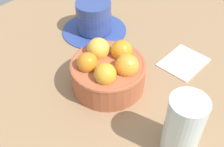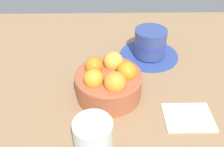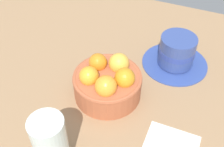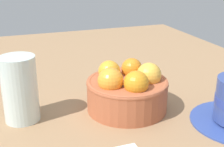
{
  "view_description": "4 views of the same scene",
  "coord_description": "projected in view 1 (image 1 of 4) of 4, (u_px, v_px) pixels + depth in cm",
  "views": [
    {
      "loc": [
        -29.7,
        -29.44,
        42.79
      ],
      "look_at": [
        -0.7,
        -1.77,
        4.84
      ],
      "focal_mm": 45.44,
      "sensor_mm": 36.0,
      "label": 1
    },
    {
      "loc": [
        -0.08,
        -43.82,
        40.24
      ],
      "look_at": [
        0.65,
        -1.41,
        7.34
      ],
      "focal_mm": 40.28,
      "sensor_mm": 36.0,
      "label": 2
    },
    {
      "loc": [
        17.96,
        -39.87,
        48.58
      ],
      "look_at": [
        0.93,
        0.39,
        6.62
      ],
      "focal_mm": 45.34,
      "sensor_mm": 36.0,
      "label": 3
    },
    {
      "loc": [
        49.57,
        -20.81,
        27.25
      ],
      "look_at": [
        -1.8,
        -2.38,
        6.88
      ],
      "focal_mm": 50.01,
      "sensor_mm": 36.0,
      "label": 4
    }
  ],
  "objects": [
    {
      "name": "terracotta_bowl",
      "position": [
        108.0,
        70.0,
        0.57
      ],
      "size": [
        15.27,
        15.27,
        9.14
      ],
      "color": "#AD5938",
      "rests_on": "ground_plane"
    },
    {
      "name": "ground_plane",
      "position": [
        108.0,
        91.0,
        0.61
      ],
      "size": [
        138.84,
        91.2,
        4.18
      ],
      "primitive_type": "cube",
      "color": "#997551"
    },
    {
      "name": "water_glass",
      "position": [
        183.0,
        126.0,
        0.45
      ],
      "size": [
        6.16,
        6.16,
        11.77
      ],
      "primitive_type": "cylinder",
      "color": "silver",
      "rests_on": "ground_plane"
    },
    {
      "name": "coffee_cup",
      "position": [
        94.0,
        19.0,
        0.72
      ],
      "size": [
        16.63,
        16.63,
        8.18
      ],
      "color": "#314894",
      "rests_on": "ground_plane"
    },
    {
      "name": "folded_napkin",
      "position": [
        184.0,
        62.0,
        0.65
      ],
      "size": [
        10.35,
        8.25,
        0.6
      ],
      "primitive_type": "cube",
      "rotation": [
        0.0,
        0.0,
        0.01
      ],
      "color": "white",
      "rests_on": "ground_plane"
    }
  ]
}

